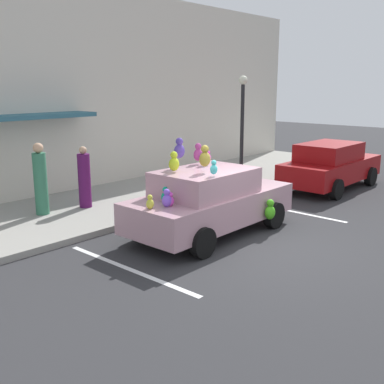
{
  "coord_description": "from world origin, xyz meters",
  "views": [
    {
      "loc": [
        -8.03,
        -5.37,
        3.42
      ],
      "look_at": [
        0.01,
        1.83,
        0.9
      ],
      "focal_mm": 43.33,
      "sensor_mm": 36.0,
      "label": 1
    }
  ],
  "objects_px": {
    "street_lamp_post": "(242,118)",
    "pedestrian_by_lamp": "(84,179)",
    "parked_sedan_behind": "(331,165)",
    "plush_covered_car": "(210,200)",
    "teddy_bear_on_sidewalk": "(180,188)",
    "pedestrian_near_shopfront": "(40,181)"
  },
  "relations": [
    {
      "from": "plush_covered_car",
      "to": "teddy_bear_on_sidewalk",
      "type": "relative_size",
      "value": 5.52
    },
    {
      "from": "street_lamp_post",
      "to": "pedestrian_by_lamp",
      "type": "height_order",
      "value": "street_lamp_post"
    },
    {
      "from": "pedestrian_near_shopfront",
      "to": "teddy_bear_on_sidewalk",
      "type": "bearing_deg",
      "value": -24.99
    },
    {
      "from": "plush_covered_car",
      "to": "parked_sedan_behind",
      "type": "relative_size",
      "value": 0.99
    },
    {
      "from": "teddy_bear_on_sidewalk",
      "to": "street_lamp_post",
      "type": "xyz_separation_m",
      "value": [
        2.88,
        -0.08,
        1.83
      ]
    },
    {
      "from": "plush_covered_car",
      "to": "pedestrian_by_lamp",
      "type": "distance_m",
      "value": 3.8
    },
    {
      "from": "parked_sedan_behind",
      "to": "street_lamp_post",
      "type": "relative_size",
      "value": 1.22
    },
    {
      "from": "street_lamp_post",
      "to": "pedestrian_near_shopfront",
      "type": "height_order",
      "value": "street_lamp_post"
    },
    {
      "from": "parked_sedan_behind",
      "to": "street_lamp_post",
      "type": "xyz_separation_m",
      "value": [
        -2.01,
        2.19,
        1.55
      ]
    },
    {
      "from": "pedestrian_by_lamp",
      "to": "street_lamp_post",
      "type": "bearing_deg",
      "value": -15.61
    },
    {
      "from": "pedestrian_near_shopfront",
      "to": "street_lamp_post",
      "type": "bearing_deg",
      "value": -14.9
    },
    {
      "from": "parked_sedan_behind",
      "to": "pedestrian_near_shopfront",
      "type": "height_order",
      "value": "pedestrian_near_shopfront"
    },
    {
      "from": "teddy_bear_on_sidewalk",
      "to": "pedestrian_by_lamp",
      "type": "xyz_separation_m",
      "value": [
        -2.29,
        1.37,
        0.41
      ]
    },
    {
      "from": "pedestrian_near_shopfront",
      "to": "pedestrian_by_lamp",
      "type": "height_order",
      "value": "pedestrian_near_shopfront"
    },
    {
      "from": "teddy_bear_on_sidewalk",
      "to": "street_lamp_post",
      "type": "height_order",
      "value": "street_lamp_post"
    },
    {
      "from": "street_lamp_post",
      "to": "pedestrian_by_lamp",
      "type": "bearing_deg",
      "value": 164.39
    },
    {
      "from": "parked_sedan_behind",
      "to": "pedestrian_by_lamp",
      "type": "height_order",
      "value": "pedestrian_by_lamp"
    },
    {
      "from": "plush_covered_car",
      "to": "teddy_bear_on_sidewalk",
      "type": "height_order",
      "value": "plush_covered_car"
    },
    {
      "from": "pedestrian_by_lamp",
      "to": "pedestrian_near_shopfront",
      "type": "bearing_deg",
      "value": 168.33
    },
    {
      "from": "parked_sedan_behind",
      "to": "teddy_bear_on_sidewalk",
      "type": "distance_m",
      "value": 5.39
    },
    {
      "from": "plush_covered_car",
      "to": "teddy_bear_on_sidewalk",
      "type": "bearing_deg",
      "value": 57.78
    },
    {
      "from": "pedestrian_near_shopfront",
      "to": "pedestrian_by_lamp",
      "type": "xyz_separation_m",
      "value": [
        1.16,
        -0.24,
        -0.1
      ]
    }
  ]
}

